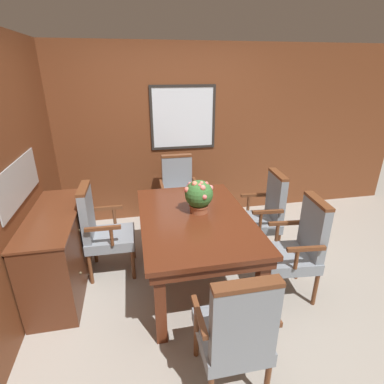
# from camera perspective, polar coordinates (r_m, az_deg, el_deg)

# --- Properties ---
(ground_plane) EXTENTS (14.00, 14.00, 0.00)m
(ground_plane) POSITION_cam_1_polar(r_m,az_deg,el_deg) (3.23, 2.26, -18.50)
(ground_plane) COLOR #A39E93
(wall_back) EXTENTS (7.20, 0.08, 2.45)m
(wall_back) POSITION_cam_1_polar(r_m,az_deg,el_deg) (4.36, -3.30, 10.71)
(wall_back) COLOR brown
(wall_back) RESTS_ON ground_plane
(dining_table) EXTENTS (1.07, 1.60, 0.77)m
(dining_table) POSITION_cam_1_polar(r_m,az_deg,el_deg) (3.00, 0.57, -6.37)
(dining_table) COLOR #562614
(dining_table) RESTS_ON ground_plane
(chair_right_far) EXTENTS (0.54, 0.53, 1.03)m
(chair_right_far) POSITION_cam_1_polar(r_m,az_deg,el_deg) (3.65, 13.51, -3.82)
(chair_right_far) COLOR brown
(chair_right_far) RESTS_ON ground_plane
(chair_head_near) EXTENTS (0.50, 0.50, 1.03)m
(chair_head_near) POSITION_cam_1_polar(r_m,az_deg,el_deg) (2.17, 8.29, -24.66)
(chair_head_near) COLOR brown
(chair_head_near) RESTS_ON ground_plane
(chair_right_near) EXTENTS (0.54, 0.53, 1.03)m
(chair_right_near) POSITION_cam_1_polar(r_m,az_deg,el_deg) (3.09, 19.52, -9.72)
(chair_right_near) COLOR brown
(chair_right_near) RESTS_ON ground_plane
(chair_head_far) EXTENTS (0.51, 0.51, 1.03)m
(chair_head_far) POSITION_cam_1_polar(r_m,az_deg,el_deg) (4.15, -2.58, 0.16)
(chair_head_far) COLOR brown
(chair_head_far) RESTS_ON ground_plane
(chair_left_far) EXTENTS (0.51, 0.51, 1.03)m
(chair_left_far) POSITION_cam_1_polar(r_m,az_deg,el_deg) (3.35, -16.83, -6.68)
(chair_left_far) COLOR brown
(chair_left_far) RESTS_ON ground_plane
(potted_plant) EXTENTS (0.30, 0.30, 0.34)m
(potted_plant) POSITION_cam_1_polar(r_m,az_deg,el_deg) (2.97, 1.32, -0.67)
(potted_plant) COLOR #9E5638
(potted_plant) RESTS_ON dining_table
(sideboard_cabinet) EXTENTS (0.47, 1.27, 0.83)m
(sideboard_cabinet) POSITION_cam_1_polar(r_m,az_deg,el_deg) (3.35, -23.94, -10.24)
(sideboard_cabinet) COLOR #512816
(sideboard_cabinet) RESTS_ON ground_plane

